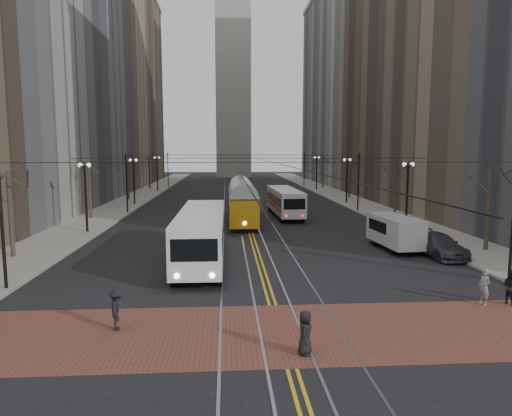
{
  "coord_description": "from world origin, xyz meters",
  "views": [
    {
      "loc": [
        -2.04,
        -20.56,
        6.86
      ],
      "look_at": [
        -0.02,
        10.15,
        3.0
      ],
      "focal_mm": 32.0,
      "sensor_mm": 36.0,
      "label": 1
    }
  ],
  "objects": [
    {
      "name": "clock_tower",
      "position": [
        0.0,
        102.0,
        35.96
      ],
      "size": [
        12.0,
        12.0,
        66.0
      ],
      "color": "#B2AFA5",
      "rests_on": "ground"
    },
    {
      "name": "building_right_far",
      "position": [
        25.5,
        86.0,
        20.0
      ],
      "size": [
        16.0,
        20.0,
        40.0
      ],
      "primitive_type": "cube",
      "color": "slate",
      "rests_on": "ground"
    },
    {
      "name": "sidewalk_right",
      "position": [
        15.0,
        45.0,
        0.07
      ],
      "size": [
        5.0,
        140.0,
        0.15
      ],
      "primitive_type": "cube",
      "color": "gray",
      "rests_on": "ground"
    },
    {
      "name": "pedestrian_c",
      "position": [
        10.71,
        -1.5,
        0.8
      ],
      "size": [
        0.81,
        0.91,
        1.58
      ],
      "primitive_type": "imported",
      "rotation": [
        0.0,
        0.0,
        1.89
      ],
      "color": "black",
      "rests_on": "crosswalk_band"
    },
    {
      "name": "crosswalk_band",
      "position": [
        0.0,
        -4.0,
        0.01
      ],
      "size": [
        25.0,
        6.0,
        0.01
      ],
      "primitive_type": "cube",
      "color": "brown",
      "rests_on": "ground"
    },
    {
      "name": "pedestrian_d",
      "position": [
        -6.27,
        -3.35,
        0.81
      ],
      "size": [
        0.81,
        1.14,
        1.59
      ],
      "primitive_type": "imported",
      "rotation": [
        0.0,
        0.0,
        1.8
      ],
      "color": "black",
      "rests_on": "crosswalk_band"
    },
    {
      "name": "sidewalk_left",
      "position": [
        -15.0,
        45.0,
        0.07
      ],
      "size": [
        5.0,
        140.0,
        0.15
      ],
      "primitive_type": "cube",
      "color": "gray",
      "rests_on": "ground"
    },
    {
      "name": "building_right_mid",
      "position": [
        25.5,
        46.0,
        17.0
      ],
      "size": [
        16.0,
        20.0,
        34.0
      ],
      "primitive_type": "cube",
      "color": "brown",
      "rests_on": "ground"
    },
    {
      "name": "transit_bus",
      "position": [
        -3.58,
        7.38,
        1.59
      ],
      "size": [
        2.69,
        12.74,
        3.18
      ],
      "primitive_type": "cube",
      "rotation": [
        0.0,
        0.0,
        -0.0
      ],
      "color": "white",
      "rests_on": "ground"
    },
    {
      "name": "building_right_midfar",
      "position": [
        27.5,
        66.0,
        26.0
      ],
      "size": [
        20.0,
        20.0,
        52.0
      ],
      "primitive_type": "cube",
      "color": "#A09D96",
      "rests_on": "ground"
    },
    {
      "name": "streetcar_rails",
      "position": [
        0.0,
        45.0,
        0.0
      ],
      "size": [
        4.8,
        130.0,
        0.02
      ],
      "primitive_type": "cube",
      "color": "gray",
      "rests_on": "ground"
    },
    {
      "name": "sedan_grey",
      "position": [
        4.61,
        33.63,
        0.7
      ],
      "size": [
        2.11,
        4.26,
        1.4
      ],
      "primitive_type": "imported",
      "rotation": [
        0.0,
        0.0,
        -0.12
      ],
      "color": "#414249",
      "rests_on": "ground"
    },
    {
      "name": "cargo_van",
      "position": [
        9.69,
        10.1,
        1.16
      ],
      "size": [
        2.48,
        5.41,
        2.32
      ],
      "primitive_type": "cube",
      "rotation": [
        0.0,
        0.0,
        0.09
      ],
      "color": "silver",
      "rests_on": "ground"
    },
    {
      "name": "street_trees",
      "position": [
        0.0,
        35.25,
        2.8
      ],
      "size": [
        31.68,
        53.28,
        5.6
      ],
      "color": "#382D23",
      "rests_on": "ground"
    },
    {
      "name": "trolley_wires",
      "position": [
        0.0,
        34.83,
        3.77
      ],
      "size": [
        25.96,
        120.0,
        6.6
      ],
      "color": "black",
      "rests_on": "ground"
    },
    {
      "name": "ground",
      "position": [
        0.0,
        0.0,
        0.0
      ],
      "size": [
        260.0,
        260.0,
        0.0
      ],
      "primitive_type": "plane",
      "color": "black",
      "rests_on": "ground"
    },
    {
      "name": "building_left_mid",
      "position": [
        -25.5,
        46.0,
        17.0
      ],
      "size": [
        16.0,
        20.0,
        34.0
      ],
      "primitive_type": "cube",
      "color": "slate",
      "rests_on": "ground"
    },
    {
      "name": "lamp_posts",
      "position": [
        -0.0,
        28.75,
        2.8
      ],
      "size": [
        27.6,
        57.2,
        5.6
      ],
      "color": "black",
      "rests_on": "ground"
    },
    {
      "name": "pedestrian_a",
      "position": [
        0.59,
        -5.98,
        0.77
      ],
      "size": [
        0.68,
        0.85,
        1.53
      ],
      "primitive_type": "imported",
      "rotation": [
        0.0,
        0.0,
        1.28
      ],
      "color": "black",
      "rests_on": "crosswalk_band"
    },
    {
      "name": "rear_bus",
      "position": [
        4.14,
        26.88,
        1.44
      ],
      "size": [
        2.79,
        11.12,
        2.88
      ],
      "primitive_type": "cube",
      "rotation": [
        0.0,
        0.0,
        0.04
      ],
      "color": "silver",
      "rests_on": "ground"
    },
    {
      "name": "centre_lines",
      "position": [
        0.0,
        45.0,
        0.01
      ],
      "size": [
        0.42,
        130.0,
        0.01
      ],
      "primitive_type": "cube",
      "color": "gold",
      "rests_on": "ground"
    },
    {
      "name": "building_left_midfar",
      "position": [
        -27.5,
        66.0,
        26.0
      ],
      "size": [
        20.0,
        20.0,
        52.0
      ],
      "primitive_type": "cube",
      "color": "gray",
      "rests_on": "ground"
    },
    {
      "name": "sedan_parked",
      "position": [
        11.8,
        7.89,
        0.74
      ],
      "size": [
        2.58,
        5.31,
        1.49
      ],
      "primitive_type": "imported",
      "rotation": [
        0.0,
        0.0,
        0.1
      ],
      "color": "#3F4147",
      "rests_on": "ground"
    },
    {
      "name": "pedestrian_b",
      "position": [
        9.45,
        -1.5,
        0.83
      ],
      "size": [
        0.53,
        0.68,
        1.63
      ],
      "primitive_type": "imported",
      "rotation": [
        0.0,
        0.0,
        4.98
      ],
      "color": "gray",
      "rests_on": "crosswalk_band"
    },
    {
      "name": "streetcar",
      "position": [
        -0.5,
        23.61,
        1.61
      ],
      "size": [
        2.57,
        13.63,
        3.21
      ],
      "primitive_type": "cube",
      "rotation": [
        0.0,
        0.0,
        -0.0
      ],
      "color": "orange",
      "rests_on": "ground"
    },
    {
      "name": "building_left_far",
      "position": [
        -25.5,
        86.0,
        20.0
      ],
      "size": [
        16.0,
        20.0,
        40.0
      ],
      "primitive_type": "cube",
      "color": "brown",
      "rests_on": "ground"
    }
  ]
}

